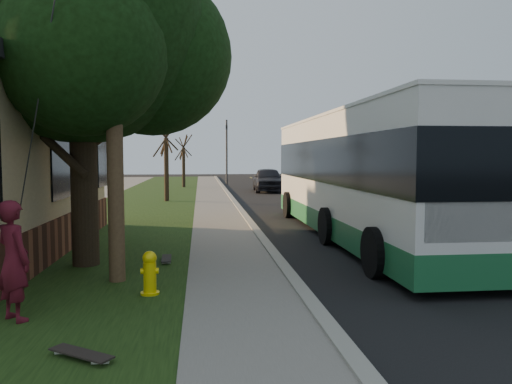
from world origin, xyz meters
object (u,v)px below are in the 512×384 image
skateboarder (14,261)px  skateboard_main (167,259)px  distant_car (268,180)px  bare_tree_near (166,161)px  fire_hydrant (150,273)px  leafy_tree (83,26)px  bare_tree_far (184,162)px  traffic_signal (227,148)px  transit_bus (365,173)px  utility_pole (112,33)px  skateboard_spare (81,354)px

skateboarder → skateboard_main: 4.33m
skateboard_main → distant_car: (5.38, 22.69, 0.70)m
distant_car → bare_tree_near: bearing=-127.9°
fire_hydrant → skateboarder: bearing=-147.0°
fire_hydrant → skateboard_main: bearing=87.9°
leafy_tree → skateboard_main: bearing=0.7°
bare_tree_near → bare_tree_far: 12.01m
traffic_signal → skateboard_main: traffic_signal is taller
skateboarder → distant_car: 27.48m
skateboarder → bare_tree_far: bearing=-51.3°
traffic_signal → fire_hydrant: bearing=-95.2°
transit_bus → skateboarder: transit_bus is taller
skateboard_main → utility_pole: bearing=-115.7°
fire_hydrant → traffic_signal: size_ratio=0.13×
utility_pole → traffic_signal: (3.81, 33.01, -1.47)m
fire_hydrant → transit_bus: bearing=45.6°
traffic_signal → skateboarder: size_ratio=3.20×
fire_hydrant → bare_tree_near: 18.10m
distant_car → utility_pole: bearing=-101.2°
utility_pole → skateboard_main: bearing=64.3°
utility_pole → leafy_tree: bearing=117.6°
fire_hydrant → bare_tree_near: (-0.90, 18.00, 1.72)m
skateboarder → skateboard_main: size_ratio=2.06×
bare_tree_far → traffic_signal: 5.44m
skateboard_main → skateboard_spare: (-0.62, -5.34, 0.00)m
fire_hydrant → traffic_signal: traffic_signal is taller
bare_tree_near → skateboard_main: size_ratio=5.16×
bare_tree_far → transit_bus: bearing=-75.9°
traffic_signal → skateboard_main: (-3.00, -31.33, -3.04)m
transit_bus → skateboard_main: 6.65m
bare_tree_far → transit_bus: bare_tree_far is taller
utility_pole → leafy_tree: utility_pole is taller
skateboard_spare → bare_tree_near: bearing=91.1°
bare_tree_far → skateboard_spare: bare_tree_far is taller
traffic_signal → skateboard_main: size_ratio=6.58×
transit_bus → traffic_signal: bearing=95.2°
skateboarder → skateboard_main: bearing=-74.9°
traffic_signal → transit_bus: size_ratio=0.41×
utility_pole → skateboarder: bearing=-116.5°
skateboard_main → fire_hydrant: bearing=-92.1°
transit_bus → skateboard_spare: 10.66m
fire_hydrant → skateboard_main: fire_hydrant is taller
skateboard_spare → transit_bus: bearing=53.8°
fire_hydrant → bare_tree_far: bare_tree_far is taller
skateboard_spare → distant_car: 28.67m
traffic_signal → distant_car: size_ratio=1.13×
leafy_tree → bare_tree_far: 27.56m
utility_pole → skateboard_spare: utility_pole is taller
utility_pole → traffic_signal: utility_pole is taller
leafy_tree → fire_hydrant: bearing=-59.3°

